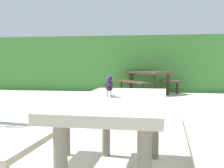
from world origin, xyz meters
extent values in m
cube|color=#428438|center=(0.00, 8.89, 1.01)|extent=(28.00, 1.67, 2.01)
cube|color=#B2A893|center=(-0.29, 0.01, 0.70)|extent=(0.81, 1.82, 0.07)
cylinder|color=slate|center=(-0.54, 0.72, 0.33)|extent=(0.09, 0.09, 0.67)
cylinder|color=slate|center=(-0.01, 0.70, 0.33)|extent=(0.09, 0.09, 0.67)
cube|color=#B2A893|center=(-0.99, 0.03, 0.41)|extent=(0.33, 1.72, 0.05)
cylinder|color=slate|center=(-0.97, 0.67, 0.20)|extent=(0.07, 0.07, 0.39)
cube|color=#B2A893|center=(0.41, -0.01, 0.41)|extent=(0.33, 1.72, 0.05)
cylinder|color=slate|center=(0.43, 0.63, 0.20)|extent=(0.07, 0.07, 0.39)
ellipsoid|color=black|center=(-0.38, 0.02, 0.84)|extent=(0.11, 0.16, 0.09)
ellipsoid|color=#2D144C|center=(-0.37, -0.02, 0.84)|extent=(0.08, 0.08, 0.06)
sphere|color=#2D144C|center=(-0.37, -0.04, 0.90)|extent=(0.05, 0.05, 0.05)
sphere|color=#EAE08C|center=(-0.35, -0.05, 0.90)|extent=(0.01, 0.01, 0.01)
sphere|color=#EAE08C|center=(-0.38, -0.06, 0.90)|extent=(0.01, 0.01, 0.01)
cone|color=black|center=(-0.36, -0.08, 0.90)|extent=(0.02, 0.03, 0.02)
cube|color=black|center=(-0.42, 0.13, 0.82)|extent=(0.06, 0.10, 0.04)
cylinder|color=#47423D|center=(-0.37, 0.01, 0.77)|extent=(0.01, 0.01, 0.05)
cylinder|color=#47423D|center=(-0.40, 0.00, 0.77)|extent=(0.01, 0.01, 0.05)
cube|color=#473828|center=(-0.30, 7.58, 0.70)|extent=(1.69, 1.89, 0.07)
cylinder|color=#2E241A|center=(-0.09, 6.85, 0.33)|extent=(0.09, 0.09, 0.67)
cylinder|color=#2E241A|center=(0.33, 7.18, 0.33)|extent=(0.09, 0.09, 0.67)
cylinder|color=#2E241A|center=(-0.94, 7.98, 0.33)|extent=(0.09, 0.09, 0.67)
cylinder|color=#2E241A|center=(-0.51, 8.30, 0.33)|extent=(0.09, 0.09, 0.67)
cube|color=#473828|center=(-0.86, 7.15, 0.41)|extent=(1.25, 1.53, 0.05)
cylinder|color=#2E241A|center=(-0.47, 6.64, 0.20)|extent=(0.07, 0.07, 0.39)
cylinder|color=#2E241A|center=(-1.25, 7.67, 0.20)|extent=(0.07, 0.07, 0.39)
cube|color=#473828|center=(0.26, 8.00, 0.41)|extent=(1.25, 1.53, 0.05)
cylinder|color=#2E241A|center=(0.64, 7.49, 0.20)|extent=(0.07, 0.07, 0.39)
cylinder|color=#2E241A|center=(-0.13, 8.51, 0.20)|extent=(0.07, 0.07, 0.39)
camera|label=1|loc=(0.03, -2.43, 1.03)|focal=47.07mm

